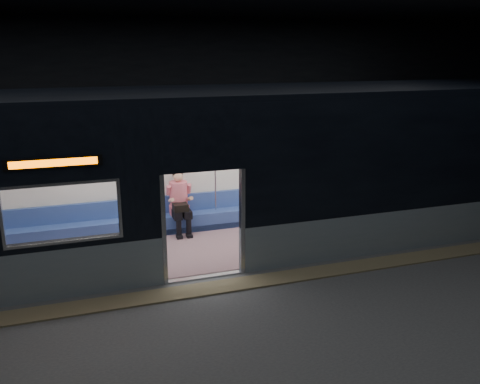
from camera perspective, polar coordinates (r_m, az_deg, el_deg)
station_floor at (r=8.78m, az=-2.19°, el=-12.36°), size 24.00×14.00×0.01m
station_envelope at (r=7.76m, az=-2.48°, el=12.30°), size 24.00×14.00×5.00m
tactile_strip at (r=9.24m, az=-3.17°, el=-10.72°), size 22.80×0.50×0.03m
metro_car at (r=10.46m, az=-6.24°, el=3.05°), size 18.00×3.04×3.35m
passenger at (r=11.68m, az=-6.83°, el=-0.74°), size 0.44×0.75×1.46m
handbag at (r=11.48m, az=-6.71°, el=-1.72°), size 0.37×0.33×0.16m
transit_map at (r=13.23m, az=10.68°, el=3.80°), size 0.92×0.03×0.60m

